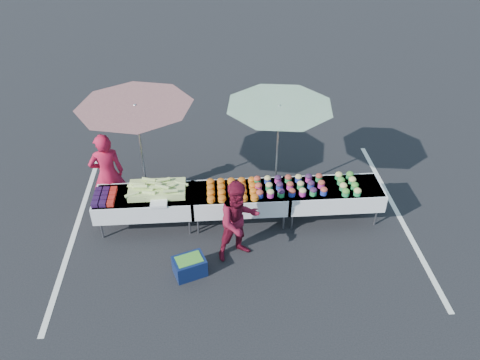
{
  "coord_description": "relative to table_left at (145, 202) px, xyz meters",
  "views": [
    {
      "loc": [
        -0.5,
        -7.03,
        6.06
      ],
      "look_at": [
        0.0,
        0.0,
        1.0
      ],
      "focal_mm": 35.0,
      "sensor_mm": 36.0,
      "label": 1
    }
  ],
  "objects": [
    {
      "name": "bean_baskets",
      "position": [
        3.86,
        -0.01,
        0.24
      ],
      "size": [
        0.36,
        0.68,
        0.15
      ],
      "color": "#228947",
      "rests_on": "table_right"
    },
    {
      "name": "plastic_bags",
      "position": [
        0.3,
        -0.3,
        0.19
      ],
      "size": [
        0.3,
        0.25,
        0.05
      ],
      "primitive_type": "cube",
      "color": "white",
      "rests_on": "table_left"
    },
    {
      "name": "umbrella_left",
      "position": [
        -0.07,
        0.8,
        1.44
      ],
      "size": [
        2.48,
        2.48,
        2.23
      ],
      "rotation": [
        0.0,
        0.0,
        0.15
      ],
      "color": "black",
      "rests_on": "ground"
    },
    {
      "name": "ground",
      "position": [
        1.8,
        0.0,
        -0.58
      ],
      "size": [
        80.0,
        80.0,
        0.0
      ],
      "primitive_type": "plane",
      "color": "black"
    },
    {
      "name": "berry_punnets",
      "position": [
        -0.71,
        -0.06,
        0.21
      ],
      "size": [
        0.4,
        0.54,
        0.08
      ],
      "color": "black",
      "rests_on": "table_left"
    },
    {
      "name": "carrot_bowls",
      "position": [
        1.65,
        -0.01,
        0.22
      ],
      "size": [
        0.95,
        0.69,
        0.11
      ],
      "color": "orange",
      "rests_on": "table_center"
    },
    {
      "name": "stripe_right",
      "position": [
        5.0,
        0.0,
        -0.58
      ],
      "size": [
        0.1,
        5.0,
        0.0
      ],
      "primitive_type": "cube",
      "color": "silver",
      "rests_on": "ground"
    },
    {
      "name": "table_right",
      "position": [
        3.6,
        0.0,
        0.0
      ],
      "size": [
        1.86,
        0.81,
        0.75
      ],
      "color": "white",
      "rests_on": "ground"
    },
    {
      "name": "stripe_left",
      "position": [
        -1.4,
        0.0,
        -0.58
      ],
      "size": [
        0.1,
        5.0,
        0.0
      ],
      "primitive_type": "cube",
      "color": "silver",
      "rests_on": "ground"
    },
    {
      "name": "vendor",
      "position": [
        -0.73,
        0.55,
        0.29
      ],
      "size": [
        0.73,
        0.59,
        1.75
      ],
      "primitive_type": "imported",
      "rotation": [
        0.0,
        0.0,
        3.44
      ],
      "color": "#BA1538",
      "rests_on": "ground"
    },
    {
      "name": "table_center",
      "position": [
        1.8,
        0.0,
        0.0
      ],
      "size": [
        1.86,
        0.81,
        0.75
      ],
      "color": "white",
      "rests_on": "ground"
    },
    {
      "name": "potato_cups",
      "position": [
        2.75,
        0.0,
        0.25
      ],
      "size": [
        1.34,
        0.58,
        0.16
      ],
      "color": "#21329A",
      "rests_on": "table_right"
    },
    {
      "name": "corn_pile",
      "position": [
        0.24,
        0.04,
        0.26
      ],
      "size": [
        1.16,
        0.57,
        0.26
      ],
      "color": "#B8D26B",
      "rests_on": "table_left"
    },
    {
      "name": "storage_bin",
      "position": [
        0.84,
        -1.33,
        -0.4
      ],
      "size": [
        0.63,
        0.54,
        0.35
      ],
      "rotation": [
        0.0,
        0.0,
        0.34
      ],
      "color": "#0D1A44",
      "rests_on": "ground"
    },
    {
      "name": "customer",
      "position": [
        1.71,
        -0.92,
        0.21
      ],
      "size": [
        0.94,
        0.85,
        1.59
      ],
      "primitive_type": "imported",
      "rotation": [
        0.0,
        0.0,
        0.39
      ],
      "color": "maroon",
      "rests_on": "ground"
    },
    {
      "name": "table_left",
      "position": [
        0.0,
        0.0,
        0.0
      ],
      "size": [
        1.86,
        0.81,
        0.75
      ],
      "color": "white",
      "rests_on": "ground"
    },
    {
      "name": "umbrella_right",
      "position": [
        2.6,
        0.8,
        1.34
      ],
      "size": [
        2.52,
        2.52,
        2.12
      ],
      "rotation": [
        0.0,
        0.0,
        0.25
      ],
      "color": "black",
      "rests_on": "ground"
    }
  ]
}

